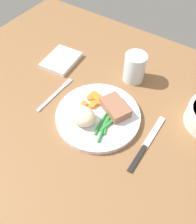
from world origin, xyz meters
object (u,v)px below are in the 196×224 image
at_px(water_glass, 134,69).
at_px(napkin, 61,60).
at_px(dinner_plate, 98,116).
at_px(fork, 55,94).
at_px(meat_portion, 115,107).
at_px(knife, 146,144).

bearing_deg(water_glass, napkin, -165.02).
relative_size(dinner_plate, fork, 1.51).
distance_m(meat_portion, knife, 0.14).
bearing_deg(knife, dinner_plate, -179.70).
bearing_deg(meat_portion, knife, -18.28).
distance_m(dinner_plate, water_glass, 0.21).
relative_size(fork, water_glass, 1.70).
bearing_deg(fork, knife, 0.14).
xyz_separation_m(knife, napkin, (-0.41, 0.14, 0.01)).
xyz_separation_m(dinner_plate, knife, (0.16, -0.00, -0.01)).
xyz_separation_m(dinner_plate, water_glass, (0.01, 0.20, 0.03)).
xyz_separation_m(water_glass, napkin, (-0.26, -0.07, -0.03)).
xyz_separation_m(dinner_plate, fork, (-0.17, -0.00, -0.01)).
distance_m(dinner_plate, meat_portion, 0.06).
bearing_deg(napkin, dinner_plate, -28.30).
relative_size(dinner_plate, water_glass, 2.57).
bearing_deg(water_glass, dinner_plate, -91.91).
height_order(water_glass, napkin, water_glass).
relative_size(fork, knife, 0.81).
xyz_separation_m(meat_portion, knife, (0.13, -0.04, -0.03)).
relative_size(knife, water_glass, 2.10).
bearing_deg(knife, meat_portion, 163.03).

